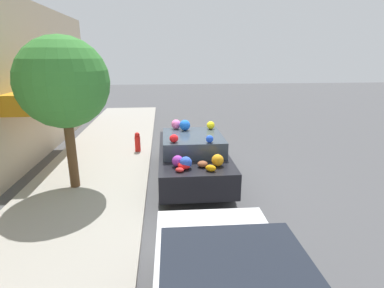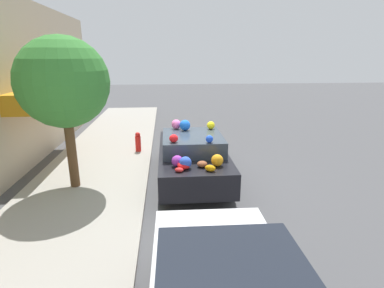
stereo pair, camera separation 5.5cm
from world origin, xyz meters
TOP-DOWN VIEW (x-y plane):
  - ground_plane at (0.00, 0.00)m, footprint 60.00×60.00m
  - sidewalk_curb at (0.00, 2.70)m, footprint 24.00×3.20m
  - street_tree at (-0.45, 2.98)m, footprint 2.20×2.20m
  - fire_hydrant at (2.43, 1.56)m, footprint 0.20×0.20m
  - art_car at (-0.04, -0.16)m, footprint 4.09×1.88m

SIDE VIEW (x-z plane):
  - ground_plane at x=0.00m, z-range 0.00..0.00m
  - sidewalk_curb at x=0.00m, z-range 0.00..0.11m
  - fire_hydrant at x=2.43m, z-range 0.11..0.81m
  - art_car at x=-0.04m, z-range -0.12..1.55m
  - street_tree at x=-0.45m, z-range 0.90..4.69m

